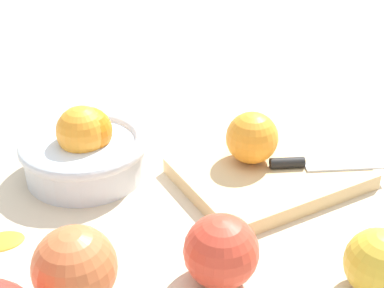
{
  "coord_description": "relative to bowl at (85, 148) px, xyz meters",
  "views": [
    {
      "loc": [
        -0.14,
        -0.52,
        0.39
      ],
      "look_at": [
        0.03,
        0.06,
        0.04
      ],
      "focal_mm": 49.42,
      "sensor_mm": 36.0,
      "label": 1
    }
  ],
  "objects": [
    {
      "name": "orange_on_board",
      "position": [
        0.21,
        -0.06,
        0.02
      ],
      "size": [
        0.07,
        0.07,
        0.07
      ],
      "primitive_type": "sphere",
      "color": "orange",
      "rests_on": "cutting_board"
    },
    {
      "name": "knife",
      "position": [
        0.28,
        -0.1,
        -0.01
      ],
      "size": [
        0.16,
        0.05,
        0.01
      ],
      "color": "silver",
      "rests_on": "cutting_board"
    },
    {
      "name": "apple_front_right",
      "position": [
        0.25,
        -0.3,
        -0.0
      ],
      "size": [
        0.07,
        0.07,
        0.07
      ],
      "primitive_type": "sphere",
      "color": "gold",
      "rests_on": "ground_plane"
    },
    {
      "name": "apple_front_left_2",
      "position": [
        -0.03,
        -0.23,
        0.0
      ],
      "size": [
        0.08,
        0.08,
        0.08
      ],
      "primitive_type": "sphere",
      "color": "#CC6638",
      "rests_on": "ground_plane"
    },
    {
      "name": "apple_front_center",
      "position": [
        0.11,
        -0.24,
        -0.0
      ],
      "size": [
        0.08,
        0.08,
        0.08
      ],
      "primitive_type": "sphere",
      "color": "#D6422D",
      "rests_on": "ground_plane"
    },
    {
      "name": "ground_plane",
      "position": [
        0.11,
        -0.09,
        -0.04
      ],
      "size": [
        2.4,
        2.4,
        0.0
      ],
      "primitive_type": "plane",
      "color": "beige"
    },
    {
      "name": "cutting_board",
      "position": [
        0.23,
        -0.09,
        -0.03
      ],
      "size": [
        0.26,
        0.22,
        0.02
      ],
      "primitive_type": "cube",
      "rotation": [
        0.0,
        0.0,
        0.22
      ],
      "color": "#DBB77F",
      "rests_on": "ground_plane"
    },
    {
      "name": "bowl",
      "position": [
        0.0,
        0.0,
        0.0
      ],
      "size": [
        0.17,
        0.17,
        0.1
      ],
      "color": "silver",
      "rests_on": "ground_plane"
    },
    {
      "name": "citrus_peel",
      "position": [
        -0.11,
        -0.12,
        -0.03
      ],
      "size": [
        0.05,
        0.04,
        0.01
      ],
      "primitive_type": "ellipsoid",
      "rotation": [
        0.0,
        0.0,
        3.17
      ],
      "color": "orange",
      "rests_on": "ground_plane"
    }
  ]
}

